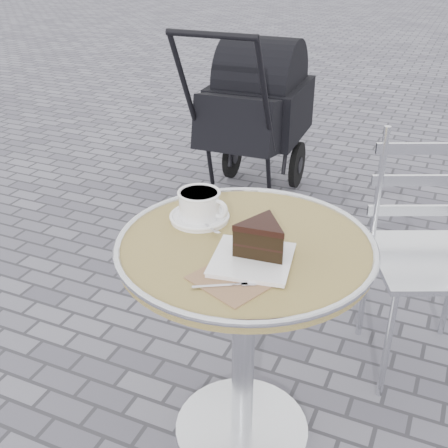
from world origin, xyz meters
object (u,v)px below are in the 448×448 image
at_px(cake_plate_set, 259,243).
at_px(bistro_chair, 428,225).
at_px(baby_stroller, 253,120).
at_px(cafe_table, 244,293).
at_px(cappuccino_set, 200,207).

bearing_deg(cake_plate_set, bistro_chair, 53.13).
bearing_deg(cake_plate_set, baby_stroller, 101.41).
relative_size(cafe_table, bistro_chair, 0.83).
height_order(cake_plate_set, baby_stroller, baby_stroller).
distance_m(cafe_table, baby_stroller, 1.86).
relative_size(bistro_chair, baby_stroller, 0.83).
distance_m(cake_plate_set, baby_stroller, 1.96).
height_order(cafe_table, cappuccino_set, cappuccino_set).
relative_size(cafe_table, baby_stroller, 0.68).
bearing_deg(cappuccino_set, bistro_chair, 48.81).
distance_m(cappuccino_set, cake_plate_set, 0.28).
height_order(cappuccino_set, bistro_chair, bistro_chair).
xyz_separation_m(cafe_table, cake_plate_set, (0.06, -0.07, 0.21)).
relative_size(cafe_table, cappuccino_set, 4.05).
bearing_deg(cafe_table, cake_plate_set, -46.77).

